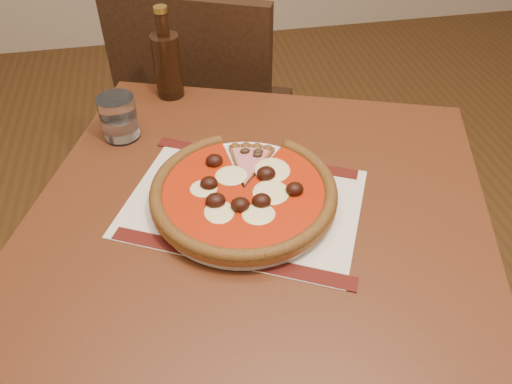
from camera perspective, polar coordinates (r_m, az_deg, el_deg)
table at (r=0.95m, az=0.23°, el=-6.69°), size 1.02×1.02×0.75m
chair_far at (r=1.54m, az=-5.66°, el=8.95°), size 0.57×0.57×0.92m
placemat at (r=0.89m, az=-1.39°, el=-1.22°), size 0.49×0.44×0.00m
plate at (r=0.89m, az=-1.40°, el=-0.75°), size 0.31×0.31×0.02m
pizza at (r=0.87m, az=-1.42°, el=0.19°), size 0.33×0.33×0.04m
ham_slice at (r=0.93m, az=0.04°, el=3.30°), size 0.09×0.13×0.02m
water_glass at (r=1.06m, az=-15.41°, el=8.21°), size 0.09×0.09×0.09m
bottle at (r=1.17m, az=-10.11°, el=14.36°), size 0.06×0.06×0.21m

